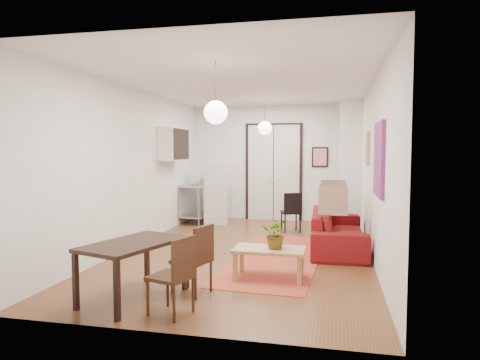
% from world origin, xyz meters
% --- Properties ---
extents(floor, '(7.00, 7.00, 0.00)m').
position_xyz_m(floor, '(0.00, 0.00, 0.00)').
color(floor, brown).
rests_on(floor, ground).
extents(ceiling, '(4.20, 7.00, 0.02)m').
position_xyz_m(ceiling, '(0.00, 0.00, 2.90)').
color(ceiling, white).
rests_on(ceiling, wall_back).
extents(wall_back, '(4.20, 0.02, 2.90)m').
position_xyz_m(wall_back, '(0.00, 3.50, 1.45)').
color(wall_back, silver).
rests_on(wall_back, floor).
extents(wall_front, '(4.20, 0.02, 2.90)m').
position_xyz_m(wall_front, '(0.00, -3.50, 1.45)').
color(wall_front, silver).
rests_on(wall_front, floor).
extents(wall_left, '(0.02, 7.00, 2.90)m').
position_xyz_m(wall_left, '(-2.10, 0.00, 1.45)').
color(wall_left, silver).
rests_on(wall_left, floor).
extents(wall_right, '(0.02, 7.00, 2.90)m').
position_xyz_m(wall_right, '(2.10, 0.00, 1.45)').
color(wall_right, silver).
rests_on(wall_right, floor).
extents(double_doors, '(1.44, 0.06, 2.50)m').
position_xyz_m(double_doors, '(0.00, 3.46, 1.20)').
color(double_doors, silver).
rests_on(double_doors, wall_back).
extents(stub_partition, '(0.50, 0.10, 2.90)m').
position_xyz_m(stub_partition, '(1.85, 2.55, 1.45)').
color(stub_partition, silver).
rests_on(stub_partition, floor).
extents(wall_cabinet, '(0.35, 1.00, 0.70)m').
position_xyz_m(wall_cabinet, '(-1.92, 1.50, 1.90)').
color(wall_cabinet, white).
rests_on(wall_cabinet, wall_left).
extents(painting_popart, '(0.05, 1.00, 1.00)m').
position_xyz_m(painting_popart, '(2.08, -1.25, 1.65)').
color(painting_popart, red).
rests_on(painting_popart, wall_right).
extents(painting_abstract, '(0.05, 0.50, 0.60)m').
position_xyz_m(painting_abstract, '(2.08, 0.80, 1.80)').
color(painting_abstract, beige).
rests_on(painting_abstract, wall_right).
extents(poster_back, '(0.40, 0.03, 0.50)m').
position_xyz_m(poster_back, '(1.15, 3.47, 1.60)').
color(poster_back, red).
rests_on(poster_back, wall_back).
extents(print_left, '(0.03, 0.44, 0.54)m').
position_xyz_m(print_left, '(-2.07, 2.00, 1.95)').
color(print_left, '#A56845').
rests_on(print_left, wall_left).
extents(pendant_back, '(0.30, 0.30, 0.80)m').
position_xyz_m(pendant_back, '(0.00, 2.00, 2.25)').
color(pendant_back, white).
rests_on(pendant_back, ceiling).
extents(pendant_front, '(0.30, 0.30, 0.80)m').
position_xyz_m(pendant_front, '(0.00, -2.00, 2.25)').
color(pendant_front, white).
rests_on(pendant_front, ceiling).
extents(kilim_rug, '(1.52, 3.61, 0.01)m').
position_xyz_m(kilim_rug, '(0.59, -0.43, 0.00)').
color(kilim_rug, '#C85032').
rests_on(kilim_rug, floor).
extents(sofa, '(0.95, 2.35, 0.68)m').
position_xyz_m(sofa, '(1.58, 0.49, 0.34)').
color(sofa, maroon).
rests_on(sofa, floor).
extents(coffee_table, '(0.97, 0.54, 0.43)m').
position_xyz_m(coffee_table, '(0.63, -1.56, 0.37)').
color(coffee_table, tan).
rests_on(coffee_table, floor).
extents(potted_plant, '(0.33, 0.38, 0.42)m').
position_xyz_m(potted_plant, '(0.73, -1.56, 0.64)').
color(potted_plant, '#3B662E').
rests_on(potted_plant, coffee_table).
extents(kitchen_counter, '(0.78, 1.30, 0.94)m').
position_xyz_m(kitchen_counter, '(-1.75, 2.73, 0.61)').
color(kitchen_counter, '#A6A9AB').
rests_on(kitchen_counter, floor).
extents(bowl, '(0.28, 0.28, 0.05)m').
position_xyz_m(bowl, '(-1.75, 2.43, 0.97)').
color(bowl, silver).
rests_on(bowl, kitchen_counter).
extents(soap_bottle, '(0.11, 0.11, 0.19)m').
position_xyz_m(soap_bottle, '(-1.75, 2.98, 1.04)').
color(soap_bottle, teal).
rests_on(soap_bottle, kitchen_counter).
extents(fridge, '(0.60, 0.60, 1.51)m').
position_xyz_m(fridge, '(-1.27, 2.59, 0.76)').
color(fridge, silver).
rests_on(fridge, floor).
extents(dining_table, '(1.05, 1.40, 0.69)m').
position_xyz_m(dining_table, '(-0.82, -2.69, 0.61)').
color(dining_table, black).
rests_on(dining_table, floor).
extents(dining_chair_near, '(0.51, 0.63, 0.86)m').
position_xyz_m(dining_chair_near, '(-0.22, -2.25, 0.49)').
color(dining_chair_near, '#3C1F13').
rests_on(dining_chair_near, floor).
extents(dining_chair_far, '(0.51, 0.63, 0.86)m').
position_xyz_m(dining_chair_far, '(-0.22, -2.95, 0.49)').
color(dining_chair_far, '#3C1F13').
rests_on(dining_chair_far, floor).
extents(black_side_chair, '(0.50, 0.51, 0.86)m').
position_xyz_m(black_side_chair, '(0.59, 2.04, 0.50)').
color(black_side_chair, black).
rests_on(black_side_chair, floor).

